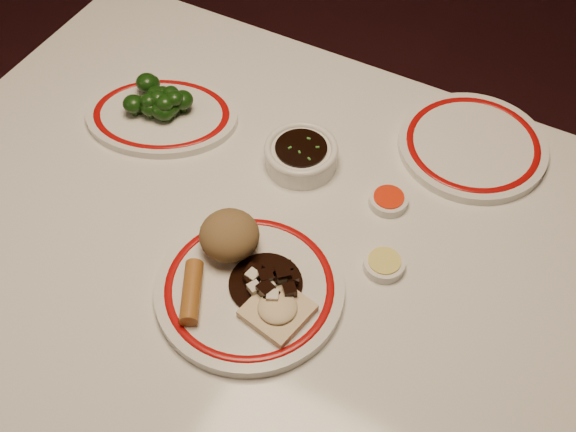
# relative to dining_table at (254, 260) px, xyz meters

# --- Properties ---
(ground) EXTENTS (7.00, 7.00, 0.00)m
(ground) POSITION_rel_dining_table_xyz_m (0.00, 0.00, -0.66)
(ground) COLOR black
(ground) RESTS_ON ground
(dining_table) EXTENTS (1.20, 0.90, 0.75)m
(dining_table) POSITION_rel_dining_table_xyz_m (0.00, 0.00, 0.00)
(dining_table) COLOR white
(dining_table) RESTS_ON ground
(main_plate) EXTENTS (0.28, 0.28, 0.02)m
(main_plate) POSITION_rel_dining_table_xyz_m (0.06, -0.11, 0.10)
(main_plate) COLOR white
(main_plate) RESTS_ON dining_table
(rice_mound) EXTENTS (0.09, 0.09, 0.07)m
(rice_mound) POSITION_rel_dining_table_xyz_m (-0.00, -0.06, 0.14)
(rice_mound) COLOR brown
(rice_mound) RESTS_ON main_plate
(spring_roll) EXTENTS (0.07, 0.10, 0.03)m
(spring_roll) POSITION_rel_dining_table_xyz_m (-0.01, -0.16, 0.12)
(spring_roll) COLOR #A66628
(spring_roll) RESTS_ON main_plate
(fried_wonton) EXTENTS (0.10, 0.10, 0.02)m
(fried_wonton) POSITION_rel_dining_table_xyz_m (0.12, -0.13, 0.12)
(fried_wonton) COLOR beige
(fried_wonton) RESTS_ON main_plate
(stirfry_heap) EXTENTS (0.11, 0.11, 0.03)m
(stirfry_heap) POSITION_rel_dining_table_xyz_m (0.08, -0.09, 0.12)
(stirfry_heap) COLOR black
(stirfry_heap) RESTS_ON main_plate
(broccoli_plate) EXTENTS (0.33, 0.31, 0.02)m
(broccoli_plate) POSITION_rel_dining_table_xyz_m (-0.27, 0.14, 0.10)
(broccoli_plate) COLOR white
(broccoli_plate) RESTS_ON dining_table
(broccoli_pile) EXTENTS (0.12, 0.10, 0.05)m
(broccoli_pile) POSITION_rel_dining_table_xyz_m (-0.27, 0.14, 0.13)
(broccoli_pile) COLOR #23471C
(broccoli_pile) RESTS_ON broccoli_plate
(soy_bowl) EXTENTS (0.12, 0.12, 0.04)m
(soy_bowl) POSITION_rel_dining_table_xyz_m (0.00, 0.16, 0.11)
(soy_bowl) COLOR white
(soy_bowl) RESTS_ON dining_table
(sweet_sour_dish) EXTENTS (0.06, 0.06, 0.02)m
(sweet_sour_dish) POSITION_rel_dining_table_xyz_m (0.17, 0.15, 0.10)
(sweet_sour_dish) COLOR white
(sweet_sour_dish) RESTS_ON dining_table
(mustard_dish) EXTENTS (0.06, 0.06, 0.02)m
(mustard_dish) POSITION_rel_dining_table_xyz_m (0.22, 0.03, 0.10)
(mustard_dish) COLOR white
(mustard_dish) RESTS_ON dining_table
(far_plate) EXTENTS (0.34, 0.34, 0.02)m
(far_plate) POSITION_rel_dining_table_xyz_m (0.25, 0.33, 0.10)
(far_plate) COLOR white
(far_plate) RESTS_ON dining_table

